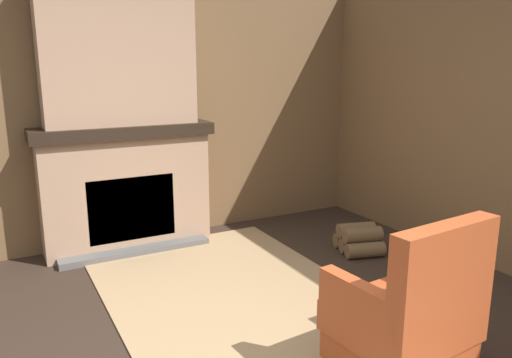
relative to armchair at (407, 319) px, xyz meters
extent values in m
cube|color=brown|center=(-3.01, -0.84, 0.95)|extent=(0.06, 5.87, 2.60)
cube|color=#9E7A60|center=(-2.81, -0.84, 0.18)|extent=(0.34, 1.55, 1.07)
cube|color=black|center=(-2.68, -0.84, 0.07)|extent=(0.08, 0.80, 0.60)
cube|color=#565451|center=(-2.56, -0.84, -0.33)|extent=(0.16, 1.39, 0.06)
cube|color=black|center=(-2.81, -0.84, 0.77)|extent=(0.44, 1.65, 0.11)
cube|color=#9E7A60|center=(-2.81, -0.84, 1.53)|extent=(0.30, 1.36, 1.40)
cube|color=#997A56|center=(-0.63, -0.42, -0.35)|extent=(4.20, 1.81, 0.01)
cube|color=#A84723|center=(-0.05, 0.00, -0.18)|extent=(0.64, 0.72, 0.24)
cube|color=#A84723|center=(-0.05, 0.00, -0.03)|extent=(0.68, 0.76, 0.18)
cube|color=#A84723|center=(0.20, 0.02, 0.34)|extent=(0.18, 0.71, 0.54)
cube|color=#A84723|center=(-0.04, -0.31, 0.16)|extent=(0.56, 0.14, 0.20)
cube|color=#A84723|center=(-0.09, 0.30, 0.16)|extent=(0.56, 0.14, 0.20)
cylinder|color=#332319|center=(-0.32, 0.26, -0.33)|extent=(0.05, 0.05, 0.06)
cylinder|color=brown|center=(-1.77, 1.06, -0.28)|extent=(0.23, 0.38, 0.14)
cylinder|color=brown|center=(-1.63, 1.02, -0.28)|extent=(0.23, 0.38, 0.14)
cylinder|color=brown|center=(-1.49, 0.98, -0.28)|extent=(0.23, 0.38, 0.14)
cylinder|color=brown|center=(-1.70, 1.04, -0.16)|extent=(0.23, 0.38, 0.14)
cylinder|color=brown|center=(-1.56, 1.00, -0.16)|extent=(0.23, 0.38, 0.14)
ellipsoid|color=#99B29E|center=(-2.84, -1.23, 0.89)|extent=(0.10, 0.10, 0.11)
cylinder|color=white|center=(-2.84, -1.23, 1.04)|extent=(0.06, 0.06, 0.21)
cube|color=brown|center=(-2.84, -0.33, 0.90)|extent=(0.15, 0.24, 0.14)
cube|color=silver|center=(-2.76, -0.33, 0.90)|extent=(0.01, 0.04, 0.02)
cylinder|color=gold|center=(-2.86, -0.90, 0.97)|extent=(0.07, 0.29, 0.28)
camera|label=1|loc=(1.82, -1.94, 1.38)|focal=35.00mm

